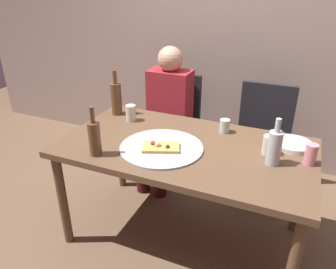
% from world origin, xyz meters
% --- Properties ---
extents(ground_plane, '(8.00, 8.00, 0.00)m').
position_xyz_m(ground_plane, '(0.00, 0.00, 0.00)').
color(ground_plane, brown).
extents(back_wall, '(6.00, 0.10, 2.60)m').
position_xyz_m(back_wall, '(0.00, 1.32, 1.30)').
color(back_wall, gray).
rests_on(back_wall, ground_plane).
extents(dining_table, '(1.56, 0.86, 0.73)m').
position_xyz_m(dining_table, '(0.00, 0.00, 0.65)').
color(dining_table, brown).
rests_on(dining_table, ground_plane).
extents(pizza_tray, '(0.51, 0.51, 0.01)m').
position_xyz_m(pizza_tray, '(-0.12, -0.10, 0.73)').
color(pizza_tray, '#ADADB2').
rests_on(pizza_tray, dining_table).
extents(pizza_slice_last, '(0.25, 0.20, 0.05)m').
position_xyz_m(pizza_slice_last, '(-0.12, -0.12, 0.75)').
color(pizza_slice_last, tan).
rests_on(pizza_slice_last, pizza_tray).
extents(wine_bottle, '(0.08, 0.08, 0.27)m').
position_xyz_m(wine_bottle, '(0.52, -0.02, 0.83)').
color(wine_bottle, '#B2BCC1').
rests_on(wine_bottle, dining_table).
extents(beer_bottle, '(0.08, 0.08, 0.34)m').
position_xyz_m(beer_bottle, '(-0.66, 0.28, 0.86)').
color(beer_bottle, brown).
rests_on(beer_bottle, dining_table).
extents(water_bottle, '(0.07, 0.07, 0.30)m').
position_xyz_m(water_bottle, '(-0.44, -0.32, 0.84)').
color(water_bottle, brown).
rests_on(water_bottle, dining_table).
extents(tumbler_near, '(0.07, 0.07, 0.09)m').
position_xyz_m(tumbler_near, '(0.17, 0.28, 0.77)').
color(tumbler_near, '#B7C6BC').
rests_on(tumbler_near, dining_table).
extents(tumbler_far, '(0.07, 0.07, 0.12)m').
position_xyz_m(tumbler_far, '(-0.50, 0.20, 0.79)').
color(tumbler_far, beige).
rests_on(tumbler_far, dining_table).
extents(wine_glass, '(0.07, 0.07, 0.12)m').
position_xyz_m(wine_glass, '(0.48, 0.09, 0.79)').
color(wine_glass, beige).
rests_on(wine_glass, dining_table).
extents(soda_can, '(0.07, 0.07, 0.12)m').
position_xyz_m(soda_can, '(0.71, 0.06, 0.79)').
color(soda_can, pink).
rests_on(soda_can, dining_table).
extents(plate_stack, '(0.23, 0.23, 0.03)m').
position_xyz_m(plate_stack, '(0.61, 0.24, 0.74)').
color(plate_stack, white).
rests_on(plate_stack, dining_table).
extents(chair_left, '(0.44, 0.44, 0.90)m').
position_xyz_m(chair_left, '(-0.43, 0.83, 0.51)').
color(chair_left, black).
rests_on(chair_left, ground_plane).
extents(chair_right, '(0.44, 0.44, 0.90)m').
position_xyz_m(chair_right, '(0.37, 0.83, 0.51)').
color(chair_right, black).
rests_on(chair_right, ground_plane).
extents(guest_in_sweater, '(0.36, 0.56, 1.17)m').
position_xyz_m(guest_in_sweater, '(-0.43, 0.68, 0.64)').
color(guest_in_sweater, maroon).
rests_on(guest_in_sweater, ground_plane).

